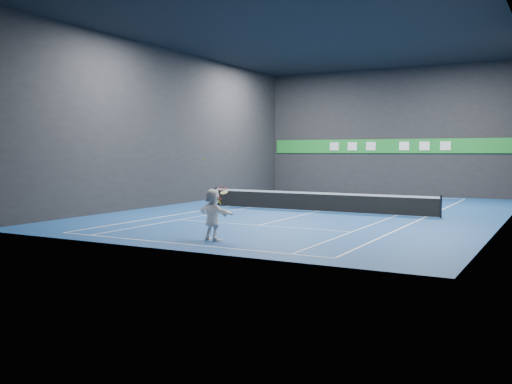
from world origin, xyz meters
The scene contains 20 objects.
ground centered at (0.00, 0.00, 0.00)m, with size 26.00×26.00×0.00m, color navy.
ceiling centered at (0.00, 0.00, 9.00)m, with size 26.00×26.00×0.00m, color black.
wall_back centered at (0.00, 13.00, 4.50)m, with size 18.00×0.10×9.00m, color black.
wall_front centered at (0.00, -13.00, 4.50)m, with size 18.00×0.10×9.00m, color black.
wall_left centered at (-9.00, 0.00, 4.50)m, with size 0.10×26.00×9.00m, color black.
wall_right centered at (9.00, 0.00, 4.50)m, with size 0.10×26.00×9.00m, color black.
baseline_near centered at (0.00, -11.89, 0.00)m, with size 10.98×0.08×0.01m, color white.
baseline_far centered at (0.00, 11.89, 0.00)m, with size 10.98×0.08×0.01m, color white.
sideline_doubles_left centered at (-5.49, 0.00, 0.00)m, with size 0.08×23.78×0.01m, color white.
sideline_doubles_right centered at (5.49, 0.00, 0.00)m, with size 0.08×23.78×0.01m, color white.
sideline_singles_left centered at (-4.11, 0.00, 0.00)m, with size 0.06×23.78×0.01m, color white.
sideline_singles_right centered at (4.11, 0.00, 0.00)m, with size 0.06×23.78×0.01m, color white.
service_line_near centered at (0.00, -6.40, 0.00)m, with size 8.23×0.06×0.01m, color white.
service_line_far centered at (0.00, 6.40, 0.00)m, with size 8.23×0.06×0.01m, color white.
center_service_line centered at (0.00, 0.00, 0.00)m, with size 0.06×12.80×0.01m, color white.
player centered at (0.56, -10.75, 0.90)m, with size 1.67×0.53×1.81m, color white.
tennis_ball centered at (0.21, -10.75, 2.82)m, with size 0.07×0.07×0.07m, color #B5DC24.
tennis_net centered at (0.00, 0.00, 0.54)m, with size 12.50×0.10×1.07m.
sponsor_banner centered at (0.00, 12.93, 3.50)m, with size 17.64×0.11×1.00m.
tennis_racket centered at (0.90, -10.70, 1.74)m, with size 0.48×0.40×0.66m.
Camera 1 is at (11.32, -27.28, 3.07)m, focal length 40.00 mm.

